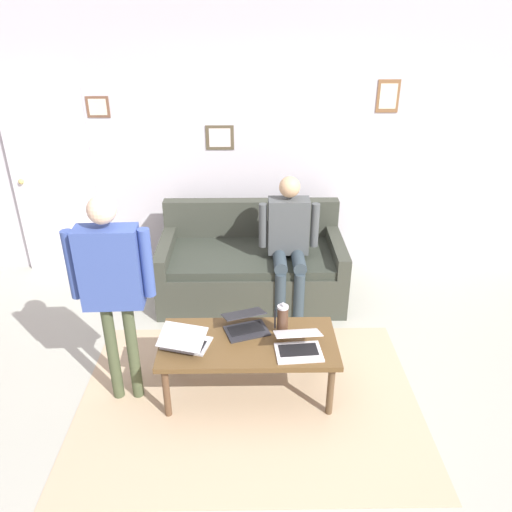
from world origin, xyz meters
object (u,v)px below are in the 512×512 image
at_px(laptop_left, 246,325).
at_px(laptop_center, 298,346).
at_px(french_press, 282,319).
at_px(couch, 252,267).
at_px(person_seated, 289,238).
at_px(coffee_table, 248,347).
at_px(person_standing, 112,277).
at_px(interior_door, 53,180).
at_px(laptop_right, 185,341).

xyz_separation_m(laptop_left, laptop_center, (-0.37, 0.26, 0.00)).
bearing_deg(laptop_left, french_press, 170.36).
distance_m(couch, person_seated, 0.59).
bearing_deg(laptop_left, coffee_table, 97.75).
xyz_separation_m(laptop_center, person_standing, (1.25, -0.08, 0.51)).
xyz_separation_m(couch, laptop_left, (0.05, 1.29, 0.20)).
bearing_deg(french_press, coffee_table, 21.50).
bearing_deg(couch, interior_door, -16.08).
bearing_deg(couch, person_seated, 146.40).
relative_size(coffee_table, person_standing, 0.80).
bearing_deg(person_seated, person_standing, 44.27).
distance_m(french_press, person_seated, 1.13).
distance_m(coffee_table, person_standing, 1.08).
bearing_deg(person_standing, laptop_right, 178.04).
distance_m(laptop_center, french_press, 0.25).
bearing_deg(person_seated, laptop_left, 69.74).
height_order(laptop_center, laptop_right, laptop_center).
bearing_deg(person_seated, laptop_center, 88.90).
height_order(interior_door, laptop_left, interior_door).
distance_m(interior_door, laptop_left, 2.79).
height_order(interior_door, french_press, interior_door).
bearing_deg(laptop_left, interior_door, -43.43).
relative_size(couch, coffee_table, 1.38).
bearing_deg(couch, person_standing, 57.58).
xyz_separation_m(interior_door, coffee_table, (-2.01, 2.03, -0.61)).
bearing_deg(laptop_center, person_seated, -91.10).
distance_m(couch, laptop_center, 1.60).
height_order(laptop_left, french_press, french_press).
bearing_deg(laptop_left, person_standing, 11.38).
xyz_separation_m(interior_door, laptop_right, (-1.56, 2.08, -0.52)).
bearing_deg(coffee_table, person_seated, -107.16).
distance_m(interior_door, person_standing, 2.34).
height_order(couch, laptop_center, couch).
distance_m(laptop_left, french_press, 0.28).
height_order(coffee_table, french_press, french_press).
distance_m(interior_door, couch, 2.24).
distance_m(laptop_right, french_press, 0.72).
bearing_deg(french_press, laptop_left, -9.64).
distance_m(laptop_left, person_seated, 1.16).
bearing_deg(person_standing, interior_door, -61.79).
height_order(coffee_table, person_standing, person_standing).
bearing_deg(coffee_table, laptop_left, -82.25).
relative_size(laptop_center, french_press, 1.31).
height_order(laptop_left, laptop_right, laptop_right).
distance_m(coffee_table, laptop_right, 0.46).
distance_m(french_press, person_standing, 1.24).
distance_m(person_standing, person_seated, 1.81).
xyz_separation_m(coffee_table, laptop_left, (0.02, -0.14, 0.09)).
xyz_separation_m(laptop_right, person_seated, (-0.82, -1.26, 0.22)).
distance_m(laptop_center, person_standing, 1.35).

